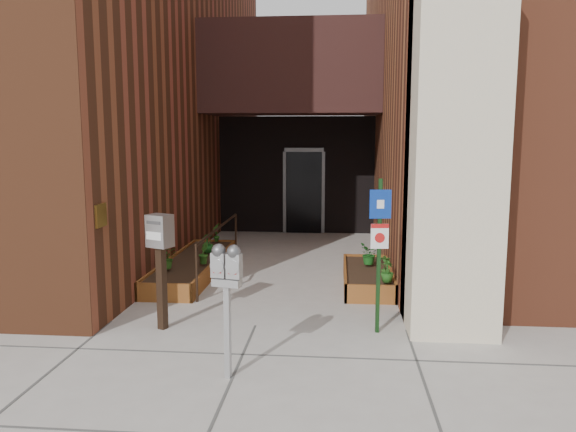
# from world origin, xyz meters

# --- Properties ---
(ground) EXTENTS (80.00, 80.00, 0.00)m
(ground) POSITION_xyz_m (0.00, 0.00, 0.00)
(ground) COLOR #9E9991
(ground) RESTS_ON ground
(architecture) EXTENTS (20.00, 14.60, 10.00)m
(architecture) POSITION_xyz_m (-0.18, 6.89, 4.98)
(architecture) COLOR brown
(architecture) RESTS_ON ground
(planter_left) EXTENTS (0.90, 3.60, 0.30)m
(planter_left) POSITION_xyz_m (-1.55, 2.70, 0.13)
(planter_left) COLOR brown
(planter_left) RESTS_ON ground
(planter_right) EXTENTS (0.80, 2.20, 0.30)m
(planter_right) POSITION_xyz_m (1.60, 2.20, 0.13)
(planter_right) COLOR brown
(planter_right) RESTS_ON ground
(handrail) EXTENTS (0.04, 3.34, 0.90)m
(handrail) POSITION_xyz_m (-1.05, 2.65, 0.75)
(handrail) COLOR black
(handrail) RESTS_ON ground
(parking_meter) EXTENTS (0.33, 0.18, 1.44)m
(parking_meter) POSITION_xyz_m (-0.05, -1.63, 1.11)
(parking_meter) COLOR #A3A3A6
(parking_meter) RESTS_ON ground
(sign_post) EXTENTS (0.27, 0.08, 2.00)m
(sign_post) POSITION_xyz_m (1.61, -0.11, 1.23)
(sign_post) COLOR black
(sign_post) RESTS_ON ground
(payment_dropbox) EXTENTS (0.37, 0.32, 1.53)m
(payment_dropbox) POSITION_xyz_m (-1.20, -0.22, 1.10)
(payment_dropbox) COLOR black
(payment_dropbox) RESTS_ON ground
(shrub_left_a) EXTENTS (0.44, 0.44, 0.36)m
(shrub_left_a) POSITION_xyz_m (-1.77, 1.86, 0.48)
(shrub_left_a) COLOR #2A5B1A
(shrub_left_a) RESTS_ON planter_left
(shrub_left_b) EXTENTS (0.23, 0.23, 0.37)m
(shrub_left_b) POSITION_xyz_m (-1.25, 2.27, 0.49)
(shrub_left_b) COLOR #29611B
(shrub_left_b) RESTS_ON planter_left
(shrub_left_c) EXTENTS (0.29, 0.29, 0.37)m
(shrub_left_c) POSITION_xyz_m (-1.39, 3.20, 0.49)
(shrub_left_c) COLOR #18551A
(shrub_left_c) RESTS_ON planter_left
(shrub_left_d) EXTENTS (0.26, 0.26, 0.39)m
(shrub_left_d) POSITION_xyz_m (-1.47, 4.30, 0.50)
(shrub_left_d) COLOR #26631C
(shrub_left_d) RESTS_ON planter_left
(shrub_right_a) EXTENTS (0.27, 0.27, 0.35)m
(shrub_right_a) POSITION_xyz_m (1.85, 1.30, 0.48)
(shrub_right_a) COLOR #215718
(shrub_right_a) RESTS_ON planter_right
(shrub_right_b) EXTENTS (0.23, 0.23, 0.34)m
(shrub_right_b) POSITION_xyz_m (1.85, 1.69, 0.47)
(shrub_right_b) COLOR #245217
(shrub_right_b) RESTS_ON planter_right
(shrub_right_c) EXTENTS (0.36, 0.36, 0.38)m
(shrub_right_c) POSITION_xyz_m (1.63, 2.45, 0.49)
(shrub_right_c) COLOR #1B5F1C
(shrub_right_c) RESTS_ON planter_right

